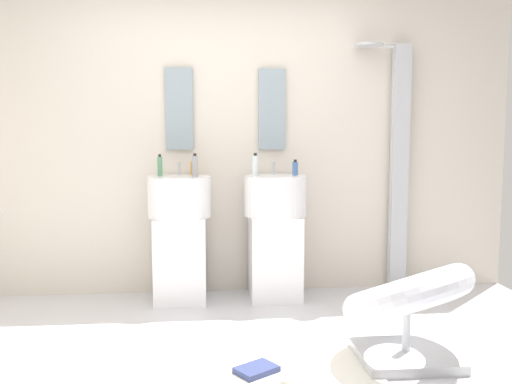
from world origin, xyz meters
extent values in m
cube|color=silver|center=(0.00, 0.00, -0.02)|extent=(4.80, 3.60, 0.04)
cube|color=beige|center=(0.00, 1.65, 1.30)|extent=(4.80, 0.10, 2.60)
cube|color=white|center=(-0.38, 1.35, 0.34)|extent=(0.40, 0.40, 0.67)
cylinder|color=white|center=(-0.38, 1.35, 0.83)|extent=(0.49, 0.49, 0.32)
cylinder|color=#B7BABF|center=(-0.38, 1.48, 1.04)|extent=(0.02, 0.02, 0.10)
cube|color=white|center=(0.38, 1.35, 0.34)|extent=(0.40, 0.40, 0.67)
cylinder|color=white|center=(0.38, 1.35, 0.83)|extent=(0.49, 0.49, 0.32)
cylinder|color=#B7BABF|center=(0.38, 1.48, 1.04)|extent=(0.02, 0.02, 0.10)
cube|color=#8C9EA8|center=(-0.38, 1.58, 1.52)|extent=(0.22, 0.03, 0.66)
cube|color=#8C9EA8|center=(0.38, 1.58, 1.52)|extent=(0.22, 0.03, 0.66)
cube|color=#B7BABF|center=(1.45, 1.53, 1.02)|extent=(0.14, 0.08, 2.05)
cylinder|color=#B7BABF|center=(1.30, 1.51, 2.03)|extent=(0.30, 0.02, 0.02)
cylinder|color=#B7BABF|center=(1.15, 1.48, 2.03)|extent=(0.24, 0.24, 0.02)
cube|color=#B7BABF|center=(0.99, 0.04, 0.03)|extent=(0.56, 0.50, 0.06)
cylinder|color=#B7BABF|center=(0.99, 0.04, 0.20)|extent=(0.05, 0.05, 0.34)
torus|color=silver|center=(0.99, 0.04, 0.40)|extent=(1.10, 1.10, 0.49)
cube|color=white|center=(0.31, -0.11, 0.01)|extent=(0.95, 0.86, 0.01)
cube|color=navy|center=(0.10, -0.07, 0.03)|extent=(0.27, 0.25, 0.03)
cylinder|color=white|center=(0.26, -0.20, 0.06)|extent=(0.07, 0.07, 0.10)
cylinder|color=#C68C38|center=(-0.26, 1.47, 1.04)|extent=(0.06, 0.06, 0.11)
cylinder|color=black|center=(-0.26, 1.47, 1.11)|extent=(0.03, 0.03, 0.02)
cylinder|color=#4C72B7|center=(0.54, 1.38, 1.04)|extent=(0.05, 0.05, 0.11)
cylinder|color=black|center=(0.54, 1.38, 1.11)|extent=(0.02, 0.02, 0.02)
cylinder|color=#99999E|center=(-0.25, 1.29, 1.07)|extent=(0.04, 0.04, 0.16)
cylinder|color=black|center=(-0.25, 1.29, 1.16)|extent=(0.02, 0.02, 0.02)
cylinder|color=silver|center=(0.21, 1.28, 1.07)|extent=(0.04, 0.04, 0.16)
cylinder|color=black|center=(0.21, 1.28, 1.16)|extent=(0.02, 0.02, 0.02)
cylinder|color=#59996B|center=(-0.53, 1.38, 1.07)|extent=(0.04, 0.04, 0.15)
cylinder|color=black|center=(-0.53, 1.38, 1.15)|extent=(0.02, 0.02, 0.02)
camera|label=1|loc=(-0.18, -3.05, 1.34)|focal=39.54mm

